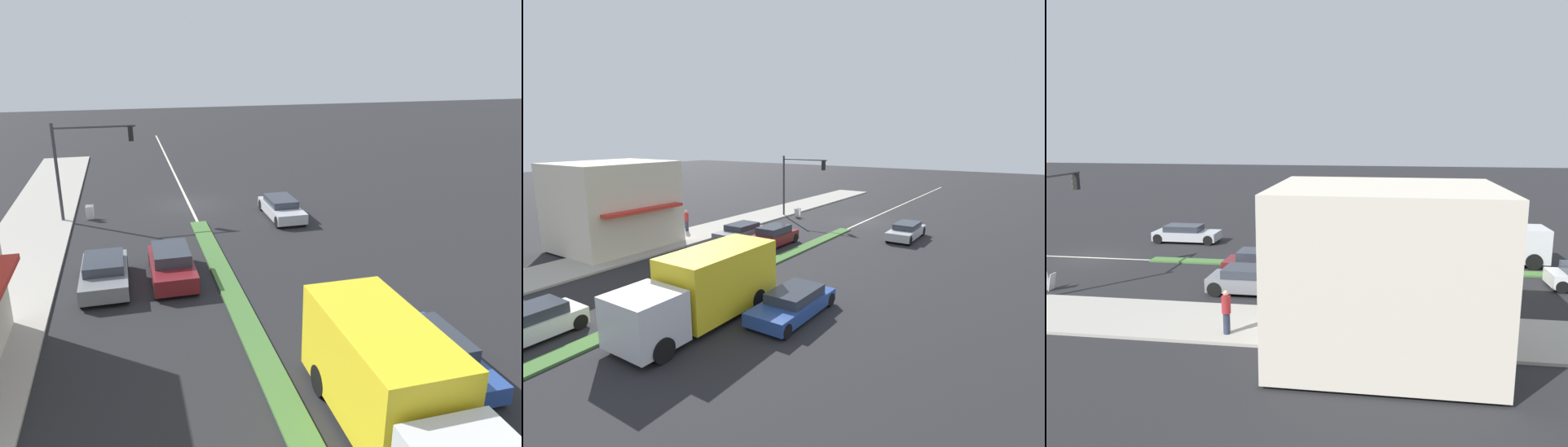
{
  "view_description": "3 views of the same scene",
  "coord_description": "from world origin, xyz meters",
  "views": [
    {
      "loc": [
        3.76,
        31.84,
        9.36
      ],
      "look_at": [
        -1.83,
        11.14,
        2.14
      ],
      "focal_mm": 35.0,
      "sensor_mm": 36.0,
      "label": 1
    },
    {
      "loc": [
        -13.54,
        33.84,
        7.51
      ],
      "look_at": [
        1.23,
        11.3,
        1.7
      ],
      "focal_mm": 28.0,
      "sensor_mm": 36.0,
      "label": 2
    },
    {
      "loc": [
        27.41,
        17.3,
        7.63
      ],
      "look_at": [
        -1.02,
        13.09,
        2.26
      ],
      "focal_mm": 35.0,
      "sensor_mm": 36.0,
      "label": 3
    }
  ],
  "objects": [
    {
      "name": "coupe_blue",
      "position": [
        -5.0,
        20.12,
        0.56
      ],
      "size": [
        1.92,
        4.43,
        1.15
      ],
      "color": "#284793",
      "rests_on": "ground"
    },
    {
      "name": "ground_plane",
      "position": [
        0.0,
        18.0,
        0.0
      ],
      "size": [
        160.0,
        160.0,
        0.0
      ],
      "primitive_type": "plane",
      "color": "#232326"
    },
    {
      "name": "pedestrian",
      "position": [
        10.19,
        11.73,
        1.01
      ],
      "size": [
        0.34,
        0.34,
        1.68
      ],
      "color": "#282D42",
      "rests_on": "sidewalk_right"
    },
    {
      "name": "van_white",
      "position": [
        2.2,
        27.31,
        0.61
      ],
      "size": [
        1.75,
        3.88,
        1.26
      ],
      "color": "silver",
      "rests_on": "ground"
    },
    {
      "name": "lane_marking_center",
      "position": [
        0.0,
        0.0,
        0.0
      ],
      "size": [
        0.16,
        60.0,
        0.01
      ],
      "primitive_type": "cube",
      "color": "beige",
      "rests_on": "ground"
    },
    {
      "name": "sedan_silver",
      "position": [
        -5.0,
        4.15,
        0.58
      ],
      "size": [
        1.79,
        4.39,
        1.17
      ],
      "color": "#B7BABF",
      "rests_on": "ground"
    },
    {
      "name": "median_strip",
      "position": [
        0.0,
        27.0,
        0.05
      ],
      "size": [
        0.9,
        46.0,
        0.1
      ],
      "primitive_type": "cube",
      "color": "#477538",
      "rests_on": "ground"
    },
    {
      "name": "sidewalk_right",
      "position": [
        9.0,
        18.5,
        0.06
      ],
      "size": [
        4.0,
        73.0,
        0.12
      ],
      "primitive_type": "cube",
      "color": "#A8A399",
      "rests_on": "ground"
    },
    {
      "name": "sedan_maroon",
      "position": [
        2.2,
        11.27,
        0.65
      ],
      "size": [
        1.82,
        4.22,
        1.36
      ],
      "color": "maroon",
      "rests_on": "ground"
    },
    {
      "name": "warning_aframe_sign",
      "position": [
        6.05,
        1.61,
        0.43
      ],
      "size": [
        0.45,
        0.53,
        0.84
      ],
      "color": "silver",
      "rests_on": "ground"
    },
    {
      "name": "traffic_signal_main",
      "position": [
        6.12,
        1.69,
        3.9
      ],
      "size": [
        4.59,
        0.34,
        5.6
      ],
      "color": "#333338",
      "rests_on": "sidewalk_right"
    },
    {
      "name": "suv_grey",
      "position": [
        5.0,
        11.34,
        0.61
      ],
      "size": [
        1.91,
        4.1,
        1.23
      ],
      "color": "slate",
      "rests_on": "ground"
    },
    {
      "name": "delivery_truck",
      "position": [
        -2.2,
        22.5,
        1.47
      ],
      "size": [
        2.44,
        7.5,
        2.87
      ],
      "color": "silver",
      "rests_on": "ground"
    },
    {
      "name": "building_corner_store",
      "position": [
        10.99,
        17.44,
        2.98
      ],
      "size": [
        6.43,
        7.2,
        5.72
      ],
      "color": "beige",
      "rests_on": "sidewalk_right"
    }
  ]
}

